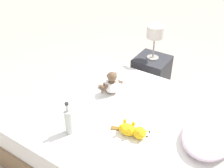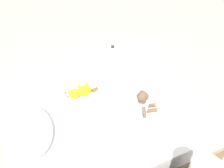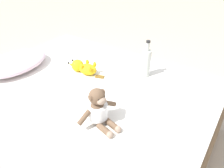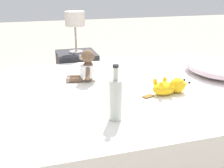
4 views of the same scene
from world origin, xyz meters
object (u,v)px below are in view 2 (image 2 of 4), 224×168
pillow (29,130)px  plush_monkey (143,103)px  glass_bottle (113,60)px  bed (103,121)px  plush_yellow_creature (80,92)px

pillow → plush_monkey: plush_monkey is taller
pillow → glass_bottle: glass_bottle is taller
plush_monkey → glass_bottle: 0.65m
bed → plush_monkey: size_ratio=6.50×
plush_yellow_creature → glass_bottle: glass_bottle is taller
bed → plush_yellow_creature: size_ratio=5.58×
plush_monkey → glass_bottle: size_ratio=0.95×
plush_yellow_creature → glass_bottle: size_ratio=1.11×
bed → pillow: pillow is taller
plush_monkey → plush_yellow_creature: bearing=49.1°
pillow → glass_bottle: (0.52, -0.96, 0.06)m
plush_monkey → glass_bottle: (0.64, 0.02, 0.02)m
bed → plush_yellow_creature: bearing=40.7°
bed → pillow: bearing=97.6°
bed → glass_bottle: glass_bottle is taller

